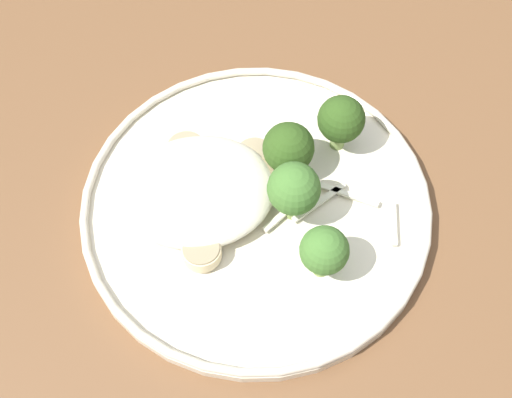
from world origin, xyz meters
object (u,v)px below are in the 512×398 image
object	(u,v)px
seared_scallop_right_edge	(202,255)
broccoli_floret_split_head	(341,120)
seared_scallop_half_hidden	(235,217)
seared_scallop_front_small	(187,151)
dinner_plate	(256,206)
seared_scallop_large_seared	(221,194)
broccoli_floret_left_leaning	(324,251)
broccoli_floret_near_rim	(294,189)
seared_scallop_tiny_bay	(257,176)
seared_scallop_center_golden	(255,156)
broccoli_floret_small_sprig	(288,148)

from	to	relation	value
seared_scallop_right_edge	broccoli_floret_split_head	world-z (taller)	broccoli_floret_split_head
seared_scallop_half_hidden	seared_scallop_front_small	distance (m)	0.08
dinner_plate	seared_scallop_large_seared	xyz separation A→B (m)	(0.03, -0.01, 0.01)
broccoli_floret_left_leaning	broccoli_floret_near_rim	bearing A→B (deg)	-73.69
seared_scallop_tiny_bay	broccoli_floret_near_rim	size ratio (longest dim) A/B	0.50
seared_scallop_right_edge	seared_scallop_center_golden	world-z (taller)	seared_scallop_right_edge
seared_scallop_large_seared	seared_scallop_center_golden	xyz separation A→B (m)	(-0.03, -0.03, -0.00)
dinner_plate	seared_scallop_front_small	xyz separation A→B (m)	(0.05, -0.05, 0.01)
seared_scallop_right_edge	seared_scallop_tiny_bay	bearing A→B (deg)	-127.50
seared_scallop_half_hidden	seared_scallop_tiny_bay	distance (m)	0.04
dinner_plate	seared_scallop_center_golden	distance (m)	0.04
seared_scallop_right_edge	broccoli_floret_left_leaning	bearing A→B (deg)	168.30
seared_scallop_tiny_bay	broccoli_floret_small_sprig	distance (m)	0.04
seared_scallop_center_golden	broccoli_floret_near_rim	xyz separation A→B (m)	(-0.02, 0.05, 0.03)
dinner_plate	seared_scallop_front_small	world-z (taller)	seared_scallop_front_small
seared_scallop_right_edge	broccoli_floret_near_rim	xyz separation A→B (m)	(-0.08, -0.03, 0.03)
broccoli_floret_split_head	broccoli_floret_left_leaning	size ratio (longest dim) A/B	1.05
seared_scallop_large_seared	broccoli_floret_small_sprig	world-z (taller)	broccoli_floret_small_sprig
seared_scallop_right_edge	seared_scallop_center_golden	bearing A→B (deg)	-120.71
seared_scallop_front_small	seared_scallop_half_hidden	bearing A→B (deg)	116.80
dinner_plate	broccoli_floret_small_sprig	size ratio (longest dim) A/B	5.44
seared_scallop_tiny_bay	broccoli_floret_left_leaning	distance (m)	0.10
seared_scallop_front_small	seared_scallop_large_seared	world-z (taller)	seared_scallop_front_small
dinner_plate	seared_scallop_center_golden	size ratio (longest dim) A/B	9.03
broccoli_floret_small_sprig	broccoli_floret_split_head	bearing A→B (deg)	-157.10
seared_scallop_large_seared	dinner_plate	bearing A→B (deg)	165.08
seared_scallop_half_hidden	broccoli_floret_small_sprig	xyz separation A→B (m)	(-0.05, -0.05, 0.02)
seared_scallop_right_edge	seared_scallop_center_golden	xyz separation A→B (m)	(-0.05, -0.09, -0.00)
seared_scallop_half_hidden	broccoli_floret_near_rim	world-z (taller)	broccoli_floret_near_rim
broccoli_floret_small_sprig	seared_scallop_front_small	bearing A→B (deg)	-13.76
broccoli_floret_small_sprig	broccoli_floret_left_leaning	xyz separation A→B (m)	(-0.01, 0.10, 0.00)
broccoli_floret_left_leaning	dinner_plate	bearing A→B (deg)	-56.20
broccoli_floret_left_leaning	broccoli_floret_split_head	bearing A→B (deg)	-106.48
dinner_plate	broccoli_floret_left_leaning	world-z (taller)	broccoli_floret_left_leaning
broccoli_floret_near_rim	broccoli_floret_split_head	bearing A→B (deg)	-127.74
seared_scallop_front_small	broccoli_floret_left_leaning	world-z (taller)	broccoli_floret_left_leaning
seared_scallop_right_edge	seared_scallop_front_small	bearing A→B (deg)	-87.15
seared_scallop_right_edge	broccoli_floret_small_sprig	size ratio (longest dim) A/B	0.59
seared_scallop_center_golden	broccoli_floret_near_rim	size ratio (longest dim) A/B	0.51
seared_scallop_tiny_bay	seared_scallop_large_seared	size ratio (longest dim) A/B	1.01
seared_scallop_large_seared	seared_scallop_center_golden	bearing A→B (deg)	-132.84
seared_scallop_half_hidden	broccoli_floret_small_sprig	bearing A→B (deg)	-136.45
seared_scallop_front_small	broccoli_floret_small_sprig	xyz separation A→B (m)	(-0.08, 0.02, 0.02)
broccoli_floret_near_rim	broccoli_floret_split_head	distance (m)	0.08
dinner_plate	seared_scallop_right_edge	world-z (taller)	seared_scallop_right_edge
dinner_plate	seared_scallop_front_small	bearing A→B (deg)	-44.81
seared_scallop_center_golden	broccoli_floret_left_leaning	distance (m)	0.12
seared_scallop_large_seared	broccoli_floret_left_leaning	distance (m)	0.10
seared_scallop_half_hidden	seared_scallop_front_small	world-z (taller)	seared_scallop_front_small
seared_scallop_half_hidden	seared_scallop_tiny_bay	size ratio (longest dim) A/B	1.03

